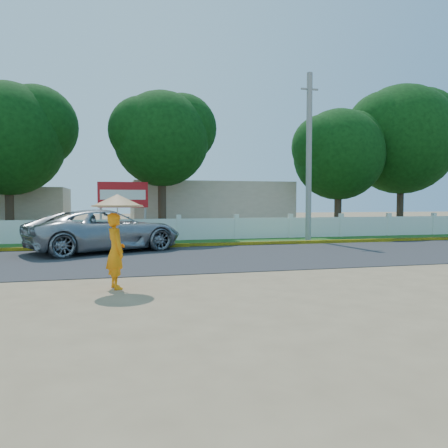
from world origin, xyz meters
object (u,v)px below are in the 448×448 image
billboard (123,198)px  monk_with_parasol (116,227)px  utility_pole (309,158)px  vehicle (106,231)px

billboard → monk_with_parasol: bearing=-91.9°
utility_pole → billboard: bearing=162.7°
utility_pole → vehicle: 10.51m
monk_with_parasol → billboard: size_ratio=0.72×
vehicle → monk_with_parasol: bearing=159.0°
utility_pole → vehicle: (-9.70, -2.34, -3.30)m
billboard → utility_pole: bearing=-17.3°
utility_pole → monk_with_parasol: utility_pole is taller
utility_pole → monk_with_parasol: size_ratio=3.87×
vehicle → billboard: (0.78, 5.12, 1.31)m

